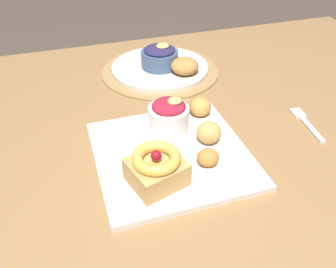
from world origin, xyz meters
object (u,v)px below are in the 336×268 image
Objects in this scene: fritter_front at (208,157)px; back_pastry at (185,66)px; fritter_middle at (209,133)px; fork at (305,122)px; berry_ramekin at (169,116)px; cake_slice at (157,168)px; back_plate at (160,68)px; front_plate at (171,154)px; fritter_back at (200,107)px; back_ramekin at (160,57)px.

back_pastry is at bearing 76.91° from fritter_front.
fritter_middle is 0.37× the size of fork.
berry_ramekin is 0.65× the size of fork.
back_plate is (0.13, 0.41, -0.03)m from cake_slice.
front_plate is 5.99× the size of fritter_middle.
front_plate is at bearing -134.25° from fritter_back.
cake_slice reaches higher than fork.
fritter_back reaches higher than fork.
back_pastry is at bearing 41.46° from fork.
back_pastry is at bearing 63.21° from cake_slice.
back_plate is at bearing 85.64° from fritter_front.
fritter_middle is 0.66× the size of back_pastry.
fritter_middle is 0.24m from fork.
front_plate is 0.35m from back_ramekin.
back_plate is at bearing 42.38° from fork.
fritter_middle reaches higher than fritter_back.
front_plate is 0.32m from back_pastry.
cake_slice is 2.64× the size of fritter_front.
fritter_front is 0.07m from fritter_middle.
fritter_middle is 0.48× the size of back_ramekin.
front_plate is 1.09× the size of back_plate.
fritter_back is at bearing 45.75° from front_plate.
fritter_back is at bearing 73.09° from fritter_front.
cake_slice is 0.43m from back_ramekin.
berry_ramekin is at bearing -117.51° from back_pastry.
fritter_middle is at bearing -90.27° from back_ramekin.
front_plate is 3.95× the size of back_pastry.
cake_slice is at bearing -107.41° from back_ramekin.
berry_ramekin reaches higher than fritter_back.
front_plate is at bearing 54.40° from cake_slice.
back_ramekin is (-0.02, 0.24, 0.01)m from fritter_back.
cake_slice is at bearing -172.05° from fritter_front.
back_ramekin is at bearing 77.05° from berry_ramekin.
back_pastry is (0.18, 0.35, -0.01)m from cake_slice.
fritter_back is at bearing 20.93° from berry_ramekin.
fritter_front is 0.40m from back_plate.
back_ramekin is 1.37× the size of back_pastry.
fritter_front is 0.85× the size of fritter_back.
fritter_middle reaches higher than fork.
fritter_back reaches higher than fritter_front.
berry_ramekin reaches higher than fritter_middle.
back_pastry reaches higher than fritter_middle.
fritter_middle is 1.00× the size of fritter_back.
fork is at bearing -55.91° from back_pastry.
back_pastry is at bearing 62.49° from berry_ramekin.
back_plate is (0.08, 0.35, 0.01)m from front_plate.
fritter_front is (0.05, -0.05, 0.02)m from front_plate.
berry_ramekin is 0.28m from back_ramekin.
fritter_front is 0.85× the size of fritter_middle.
back_pastry is (0.08, 0.34, 0.01)m from fritter_front.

